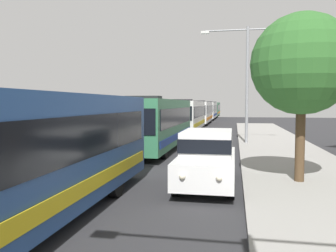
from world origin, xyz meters
The scene contains 9 objects.
bus_lead centered at (-1.30, 13.21, 1.69)m, with size 2.58×12.28×3.21m.
bus_second_in_line centered at (-1.30, 27.40, 1.69)m, with size 2.58×11.36×3.21m.
bus_middle centered at (-1.30, 40.64, 1.69)m, with size 2.58×11.13×3.21m.
bus_fourth_in_line centered at (-1.30, 54.31, 1.69)m, with size 2.58×11.63×3.21m.
bus_rear centered at (-1.30, 68.22, 1.69)m, with size 2.58×11.88×3.21m.
bus_tail_end centered at (-1.30, 81.81, 1.69)m, with size 2.58×12.31×3.21m.
white_suv centered at (2.40, 18.47, 1.03)m, with size 1.86×4.56×1.90m.
streetlamp_mid centered at (4.10, 30.71, 4.98)m, with size 6.24×0.28×7.79m.
roadside_tree centered at (5.51, 19.20, 4.13)m, with size 3.43×3.43×5.72m.
Camera 1 is at (3.30, 6.80, 2.82)m, focal length 36.94 mm.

